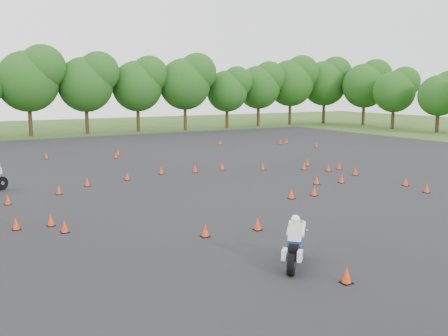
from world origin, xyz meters
TOP-DOWN VIEW (x-y plane):
  - ground at (0.00, 0.00)m, footprint 140.00×140.00m
  - asphalt_pad at (0.00, 6.00)m, footprint 62.00×62.00m
  - treeline at (3.27, 35.12)m, footprint 87.05×32.51m
  - traffic_cones at (0.23, 6.96)m, footprint 36.87×32.33m
  - rider_white at (-3.80, -6.71)m, footprint 1.96×1.93m

SIDE VIEW (x-z plane):
  - ground at x=0.00m, z-range 0.00..0.00m
  - asphalt_pad at x=0.00m, z-range 0.01..0.01m
  - traffic_cones at x=0.23m, z-range 0.01..0.46m
  - rider_white at x=-3.80m, z-range 0.00..1.63m
  - treeline at x=3.27m, z-range -0.59..9.88m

